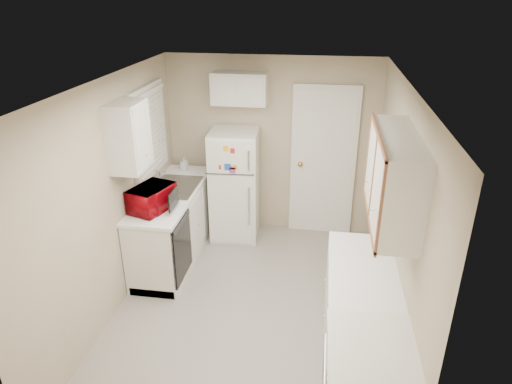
# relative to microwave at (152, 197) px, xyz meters

# --- Properties ---
(floor) EXTENTS (3.80, 3.80, 0.00)m
(floor) POSITION_rel_microwave_xyz_m (1.15, -0.40, -1.05)
(floor) COLOR #ADA69E
(floor) RESTS_ON ground
(ceiling) EXTENTS (3.80, 3.80, 0.00)m
(ceiling) POSITION_rel_microwave_xyz_m (1.15, -0.40, 1.35)
(ceiling) COLOR white
(ceiling) RESTS_ON floor
(wall_left) EXTENTS (3.80, 3.80, 0.00)m
(wall_left) POSITION_rel_microwave_xyz_m (-0.25, -0.40, 0.15)
(wall_left) COLOR tan
(wall_left) RESTS_ON floor
(wall_right) EXTENTS (3.80, 3.80, 0.00)m
(wall_right) POSITION_rel_microwave_xyz_m (2.55, -0.40, 0.15)
(wall_right) COLOR tan
(wall_right) RESTS_ON floor
(wall_back) EXTENTS (2.80, 2.80, 0.00)m
(wall_back) POSITION_rel_microwave_xyz_m (1.15, 1.50, 0.15)
(wall_back) COLOR tan
(wall_back) RESTS_ON floor
(wall_front) EXTENTS (2.80, 2.80, 0.00)m
(wall_front) POSITION_rel_microwave_xyz_m (1.15, -2.30, 0.15)
(wall_front) COLOR tan
(wall_front) RESTS_ON floor
(left_counter) EXTENTS (0.60, 1.80, 0.90)m
(left_counter) POSITION_rel_microwave_xyz_m (0.05, 0.50, -0.60)
(left_counter) COLOR silver
(left_counter) RESTS_ON floor
(dishwasher) EXTENTS (0.03, 0.58, 0.72)m
(dishwasher) POSITION_rel_microwave_xyz_m (0.34, -0.10, -0.56)
(dishwasher) COLOR black
(dishwasher) RESTS_ON floor
(sink) EXTENTS (0.54, 0.74, 0.16)m
(sink) POSITION_rel_microwave_xyz_m (0.05, 0.65, -0.19)
(sink) COLOR gray
(sink) RESTS_ON left_counter
(microwave) EXTENTS (0.56, 0.41, 0.33)m
(microwave) POSITION_rel_microwave_xyz_m (0.00, 0.00, 0.00)
(microwave) COLOR #9B040D
(microwave) RESTS_ON left_counter
(soap_bottle) EXTENTS (0.09, 0.09, 0.18)m
(soap_bottle) POSITION_rel_microwave_xyz_m (0.00, 1.22, -0.05)
(soap_bottle) COLOR white
(soap_bottle) RESTS_ON left_counter
(window_blinds) EXTENTS (0.10, 0.98, 1.08)m
(window_blinds) POSITION_rel_microwave_xyz_m (-0.21, 0.65, 0.55)
(window_blinds) COLOR silver
(window_blinds) RESTS_ON wall_left
(upper_cabinet_left) EXTENTS (0.30, 0.45, 0.70)m
(upper_cabinet_left) POSITION_rel_microwave_xyz_m (-0.10, -0.18, 0.75)
(upper_cabinet_left) COLOR silver
(upper_cabinet_left) RESTS_ON wall_left
(refrigerator) EXTENTS (0.65, 0.63, 1.49)m
(refrigerator) POSITION_rel_microwave_xyz_m (0.70, 1.16, -0.30)
(refrigerator) COLOR white
(refrigerator) RESTS_ON floor
(cabinet_over_fridge) EXTENTS (0.70, 0.30, 0.40)m
(cabinet_over_fridge) POSITION_rel_microwave_xyz_m (0.75, 1.35, 0.95)
(cabinet_over_fridge) COLOR silver
(cabinet_over_fridge) RESTS_ON wall_back
(interior_door) EXTENTS (0.86, 0.06, 2.08)m
(interior_door) POSITION_rel_microwave_xyz_m (1.85, 1.46, -0.03)
(interior_door) COLOR white
(interior_door) RESTS_ON floor
(right_counter) EXTENTS (0.60, 2.00, 0.90)m
(right_counter) POSITION_rel_microwave_xyz_m (2.25, -1.20, -0.60)
(right_counter) COLOR silver
(right_counter) RESTS_ON floor
(upper_cabinet_right) EXTENTS (0.30, 1.20, 0.70)m
(upper_cabinet_right) POSITION_rel_microwave_xyz_m (2.40, -0.90, 0.75)
(upper_cabinet_right) COLOR silver
(upper_cabinet_right) RESTS_ON wall_right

